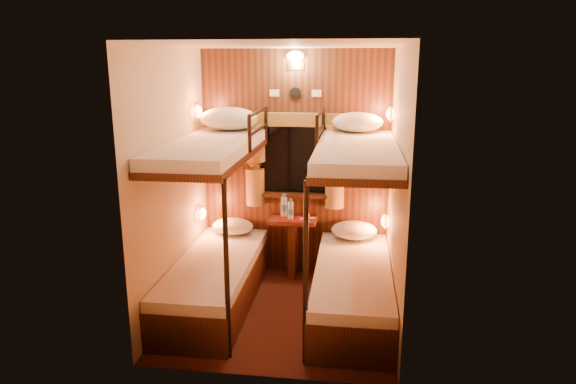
# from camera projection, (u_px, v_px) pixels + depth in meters

# --- Properties ---
(floor) EXTENTS (2.10, 2.10, 0.00)m
(floor) POSITION_uv_depth(u_px,v_px,m) (282.00, 310.00, 4.81)
(floor) COLOR black
(floor) RESTS_ON ground
(ceiling) EXTENTS (2.10, 2.10, 0.00)m
(ceiling) POSITION_uv_depth(u_px,v_px,m) (281.00, 45.00, 4.22)
(ceiling) COLOR silver
(ceiling) RESTS_ON wall_back
(wall_back) EXTENTS (2.40, 0.00, 2.40)m
(wall_back) POSITION_uv_depth(u_px,v_px,m) (295.00, 164.00, 5.53)
(wall_back) COLOR #C6B293
(wall_back) RESTS_ON floor
(wall_front) EXTENTS (2.40, 0.00, 2.40)m
(wall_front) POSITION_uv_depth(u_px,v_px,m) (259.00, 222.00, 3.51)
(wall_front) COLOR #C6B293
(wall_front) RESTS_ON floor
(wall_left) EXTENTS (0.00, 2.40, 2.40)m
(wall_left) POSITION_uv_depth(u_px,v_px,m) (172.00, 183.00, 4.64)
(wall_left) COLOR #C6B293
(wall_left) RESTS_ON floor
(wall_right) EXTENTS (0.00, 2.40, 2.40)m
(wall_right) POSITION_uv_depth(u_px,v_px,m) (397.00, 190.00, 4.39)
(wall_right) COLOR #C6B293
(wall_right) RESTS_ON floor
(back_panel) EXTENTS (2.00, 0.03, 2.40)m
(back_panel) POSITION_uv_depth(u_px,v_px,m) (295.00, 164.00, 5.51)
(back_panel) COLOR black
(back_panel) RESTS_ON floor
(bunk_left) EXTENTS (0.72, 1.90, 1.82)m
(bunk_left) POSITION_uv_depth(u_px,v_px,m) (215.00, 249.00, 4.82)
(bunk_left) COLOR black
(bunk_left) RESTS_ON floor
(bunk_right) EXTENTS (0.72, 1.90, 1.82)m
(bunk_right) POSITION_uv_depth(u_px,v_px,m) (353.00, 255.00, 4.66)
(bunk_right) COLOR black
(bunk_right) RESTS_ON floor
(window) EXTENTS (1.00, 0.12, 0.79)m
(window) POSITION_uv_depth(u_px,v_px,m) (295.00, 166.00, 5.49)
(window) COLOR black
(window) RESTS_ON back_panel
(curtains) EXTENTS (1.10, 0.22, 1.00)m
(curtains) POSITION_uv_depth(u_px,v_px,m) (295.00, 159.00, 5.43)
(curtains) COLOR brown
(curtains) RESTS_ON back_panel
(back_fixtures) EXTENTS (0.54, 0.09, 0.48)m
(back_fixtures) POSITION_uv_depth(u_px,v_px,m) (295.00, 64.00, 5.22)
(back_fixtures) COLOR black
(back_fixtures) RESTS_ON back_panel
(reading_lamps) EXTENTS (2.00, 0.20, 1.25)m
(reading_lamps) POSITION_uv_depth(u_px,v_px,m) (291.00, 166.00, 5.18)
(reading_lamps) COLOR orange
(reading_lamps) RESTS_ON wall_left
(table) EXTENTS (0.50, 0.34, 0.66)m
(table) POSITION_uv_depth(u_px,v_px,m) (293.00, 239.00, 5.53)
(table) COLOR #602B16
(table) RESTS_ON floor
(bottle_left) EXTENTS (0.07, 0.07, 0.25)m
(bottle_left) POSITION_uv_depth(u_px,v_px,m) (284.00, 207.00, 5.50)
(bottle_left) COLOR #99BFE5
(bottle_left) RESTS_ON table
(bottle_right) EXTENTS (0.06, 0.06, 0.22)m
(bottle_right) POSITION_uv_depth(u_px,v_px,m) (291.00, 210.00, 5.40)
(bottle_right) COLOR #99BFE5
(bottle_right) RESTS_ON table
(sachet_a) EXTENTS (0.10, 0.08, 0.01)m
(sachet_a) POSITION_uv_depth(u_px,v_px,m) (304.00, 219.00, 5.42)
(sachet_a) COLOR silver
(sachet_a) RESTS_ON table
(sachet_b) EXTENTS (0.08, 0.07, 0.01)m
(sachet_b) POSITION_uv_depth(u_px,v_px,m) (312.00, 218.00, 5.46)
(sachet_b) COLOR silver
(sachet_b) RESTS_ON table
(pillow_lower_left) EXTENTS (0.45, 0.32, 0.17)m
(pillow_lower_left) POSITION_uv_depth(u_px,v_px,m) (233.00, 226.00, 5.53)
(pillow_lower_left) COLOR white
(pillow_lower_left) RESTS_ON bunk_left
(pillow_lower_right) EXTENTS (0.48, 0.34, 0.19)m
(pillow_lower_right) POSITION_uv_depth(u_px,v_px,m) (354.00, 230.00, 5.37)
(pillow_lower_right) COLOR white
(pillow_lower_right) RESTS_ON bunk_right
(pillow_upper_left) EXTENTS (0.60, 0.43, 0.23)m
(pillow_upper_left) POSITION_uv_depth(u_px,v_px,m) (229.00, 119.00, 5.21)
(pillow_upper_left) COLOR white
(pillow_upper_left) RESTS_ON bunk_left
(pillow_upper_right) EXTENTS (0.50, 0.36, 0.20)m
(pillow_upper_right) POSITION_uv_depth(u_px,v_px,m) (358.00, 122.00, 5.08)
(pillow_upper_right) COLOR white
(pillow_upper_right) RESTS_ON bunk_right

